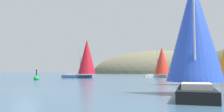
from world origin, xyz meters
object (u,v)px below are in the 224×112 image
Objects in this scene: channel_buoy at (36,78)px; sailboat_scarlet_sail at (162,61)px; sailboat_crimson_sail at (86,58)px; sailboat_white_mainsail at (197,45)px; sailboat_blue_spinnaker at (194,34)px.

sailboat_scarlet_sail is at bearing 47.22° from channel_buoy.
sailboat_crimson_sail is at bearing 69.74° from channel_buoy.
sailboat_crimson_sail is 3.81× the size of channel_buoy.
sailboat_scarlet_sail is 0.85× the size of sailboat_crimson_sail.
sailboat_white_mainsail is at bearing -45.34° from sailboat_crimson_sail.
sailboat_scarlet_sail is at bearing 31.45° from sailboat_crimson_sail.
sailboat_blue_spinnaker is at bearing -96.51° from sailboat_white_mainsail.
sailboat_blue_spinnaker is 12.89m from sailboat_white_mainsail.
sailboat_crimson_sail is at bearing 134.66° from sailboat_white_mainsail.
sailboat_blue_spinnaker is 48.24m from sailboat_scarlet_sail.
sailboat_crimson_sail is 15.61m from channel_buoy.
sailboat_scarlet_sail reaches higher than channel_buoy.
channel_buoy is (-27.67, 23.05, -4.31)m from sailboat_blue_spinnaker.
sailboat_white_mainsail is (1.46, 12.79, 0.49)m from sailboat_blue_spinnaker.
channel_buoy is at bearing 160.60° from sailboat_white_mainsail.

